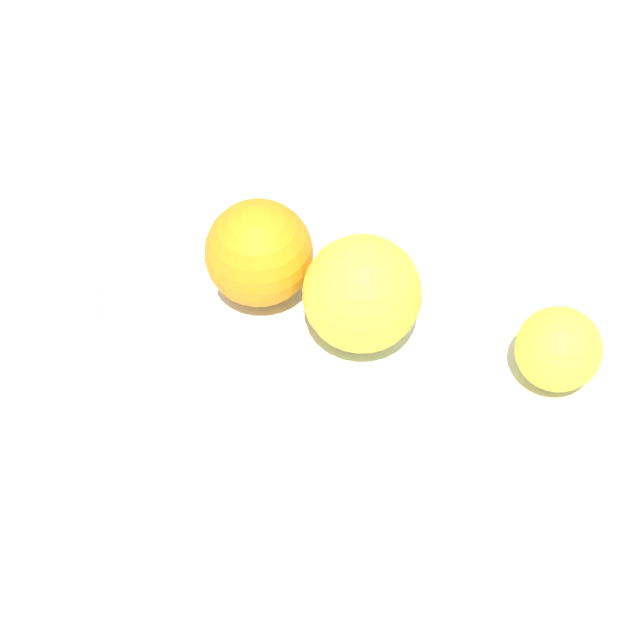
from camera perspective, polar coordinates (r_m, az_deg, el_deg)
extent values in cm
cube|color=silver|center=(71.81, 0.00, -1.74)|extent=(110.00, 110.00, 2.00)
cylinder|color=silver|center=(70.69, 0.00, -1.08)|extent=(9.41, 9.41, 0.77)
cylinder|color=silver|center=(69.28, 0.00, -0.22)|extent=(15.18, 15.18, 4.30)
sphere|color=orange|center=(66.13, -3.57, 4.37)|extent=(7.65, 7.65, 7.65)
sphere|color=yellow|center=(63.09, 2.57, 1.60)|extent=(8.12, 8.12, 8.12)
sphere|color=yellow|center=(68.84, 14.28, -1.73)|extent=(6.19, 6.19, 6.19)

